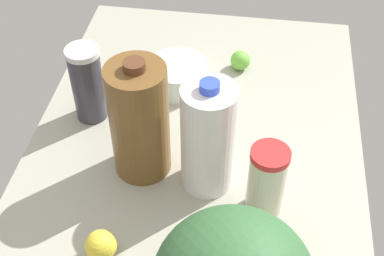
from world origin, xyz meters
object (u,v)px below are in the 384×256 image
at_px(milk_jug, 208,138).
at_px(lemon_by_jug, 101,245).
at_px(mixing_bowl, 178,75).
at_px(lime_loose, 240,60).
at_px(tumbler_cup, 267,181).
at_px(shaker_bottle, 87,84).
at_px(chocolate_milk_jug, 139,121).

distance_m(milk_jug, lemon_by_jug, 0.29).
xyz_separation_m(mixing_bowl, lemon_by_jug, (0.52, -0.06, -0.00)).
bearing_deg(lime_loose, lemon_by_jug, -19.08).
bearing_deg(tumbler_cup, shaker_bottle, -117.73).
bearing_deg(shaker_bottle, mixing_bowl, 126.62).
distance_m(shaker_bottle, lemon_by_jug, 0.40).
relative_size(milk_jug, tumbler_cup, 1.62).
height_order(shaker_bottle, lime_loose, shaker_bottle).
relative_size(milk_jug, shaker_bottle, 1.39).
distance_m(tumbler_cup, chocolate_milk_jug, 0.28).
height_order(lemon_by_jug, lime_loose, lemon_by_jug).
relative_size(milk_jug, lemon_by_jug, 4.49).
relative_size(milk_jug, lime_loose, 5.20).
distance_m(shaker_bottle, lime_loose, 0.42).
height_order(tumbler_cup, lemon_by_jug, tumbler_cup).
bearing_deg(mixing_bowl, milk_jug, 20.46).
bearing_deg(lemon_by_jug, shaker_bottle, -161.39).
relative_size(shaker_bottle, chocolate_milk_jug, 0.68).
bearing_deg(tumbler_cup, milk_jug, -115.26).
height_order(milk_jug, lemon_by_jug, milk_jug).
bearing_deg(chocolate_milk_jug, milk_jug, 81.36).
bearing_deg(mixing_bowl, chocolate_milk_jug, -6.25).
xyz_separation_m(tumbler_cup, lime_loose, (-0.46, -0.08, -0.06)).
xyz_separation_m(shaker_bottle, mixing_bowl, (-0.14, 0.19, -0.06)).
bearing_deg(milk_jug, shaker_bottle, -118.71).
bearing_deg(milk_jug, chocolate_milk_jug, -98.64).
bearing_deg(mixing_bowl, lime_loose, 122.10).
bearing_deg(lemon_by_jug, chocolate_milk_jug, 172.91).
distance_m(lemon_by_jug, lime_loose, 0.65).
bearing_deg(shaker_bottle, milk_jug, 61.29).
relative_size(mixing_bowl, lemon_by_jug, 2.51).
distance_m(chocolate_milk_jug, lime_loose, 0.43).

